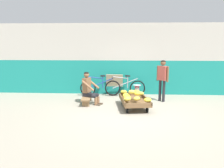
# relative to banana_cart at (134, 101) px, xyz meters

# --- Properties ---
(ground_plane) EXTENTS (80.00, 80.00, 0.00)m
(ground_plane) POSITION_rel_banana_cart_xyz_m (-0.12, -0.71, -0.24)
(ground_plane) COLOR gray
(back_wall) EXTENTS (16.00, 0.30, 2.95)m
(back_wall) POSITION_rel_banana_cart_xyz_m (-0.12, 2.14, 1.24)
(back_wall) COLOR #19847A
(back_wall) RESTS_ON ground
(banana_cart) EXTENTS (1.04, 1.55, 0.36)m
(banana_cart) POSITION_rel_banana_cart_xyz_m (0.00, 0.00, 0.00)
(banana_cart) COLOR brown
(banana_cart) RESTS_ON ground
(banana_pile) EXTENTS (1.01, 1.33, 0.26)m
(banana_pile) POSITION_rel_banana_cart_xyz_m (-0.05, -0.11, 0.22)
(banana_pile) COLOR gold
(banana_pile) RESTS_ON banana_cart
(low_bench) EXTENTS (0.36, 1.11, 0.27)m
(low_bench) POSITION_rel_banana_cart_xyz_m (-1.66, 0.47, -0.04)
(low_bench) COLOR olive
(low_bench) RESTS_ON ground
(vendor_seated) EXTENTS (0.73, 0.61, 1.14)m
(vendor_seated) POSITION_rel_banana_cart_xyz_m (-1.58, 0.44, 0.33)
(vendor_seated) COLOR brown
(vendor_seated) RESTS_ON ground
(plastic_crate) EXTENTS (0.36, 0.28, 0.30)m
(plastic_crate) POSITION_rel_banana_cart_xyz_m (0.15, 0.99, -0.09)
(plastic_crate) COLOR #234CA8
(plastic_crate) RESTS_ON ground
(weighing_scale) EXTENTS (0.30, 0.30, 0.29)m
(weighing_scale) POSITION_rel_banana_cart_xyz_m (0.15, 0.99, 0.21)
(weighing_scale) COLOR #28282D
(weighing_scale) RESTS_ON plastic_crate
(bicycle_near_left) EXTENTS (1.66, 0.48, 0.86)m
(bicycle_near_left) POSITION_rel_banana_cart_xyz_m (-1.31, 1.64, 0.11)
(bicycle_near_left) COLOR black
(bicycle_near_left) RESTS_ON ground
(bicycle_far_left) EXTENTS (1.66, 0.48, 0.86)m
(bicycle_far_left) POSITION_rel_banana_cart_xyz_m (-0.29, 1.69, 0.11)
(bicycle_far_left) COLOR black
(bicycle_far_left) RESTS_ON ground
(sign_board) EXTENTS (0.70, 0.29, 0.87)m
(sign_board) POSITION_rel_banana_cart_xyz_m (-0.73, 1.97, 0.19)
(sign_board) COLOR #C6B289
(sign_board) RESTS_ON ground
(customer_adult) EXTENTS (0.38, 0.36, 1.53)m
(customer_adult) POSITION_rel_banana_cart_xyz_m (1.07, 0.89, 0.71)
(customer_adult) COLOR #232328
(customer_adult) RESTS_ON ground
(shopping_bag) EXTENTS (0.18, 0.12, 0.24)m
(shopping_bag) POSITION_rel_banana_cart_xyz_m (0.03, 0.56, -0.12)
(shopping_bag) COLOR #3370B7
(shopping_bag) RESTS_ON ground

